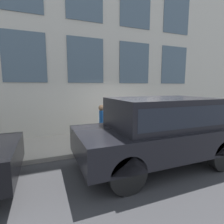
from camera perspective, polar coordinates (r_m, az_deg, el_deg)
ground_plane at (r=6.20m, az=8.00°, el=-11.82°), size 80.00×80.00×0.00m
sidewalk at (r=7.18m, az=3.30°, el=-8.39°), size 2.36×60.00×0.13m
fire_hydrant at (r=6.48m, az=3.43°, el=-6.08°), size 0.35×0.46×0.75m
person at (r=6.40m, az=-3.46°, el=-2.42°), size 0.32×0.21×1.34m
parked_truck_charcoal_near at (r=4.87m, az=15.16°, el=-4.67°), size 2.00×4.34×1.83m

